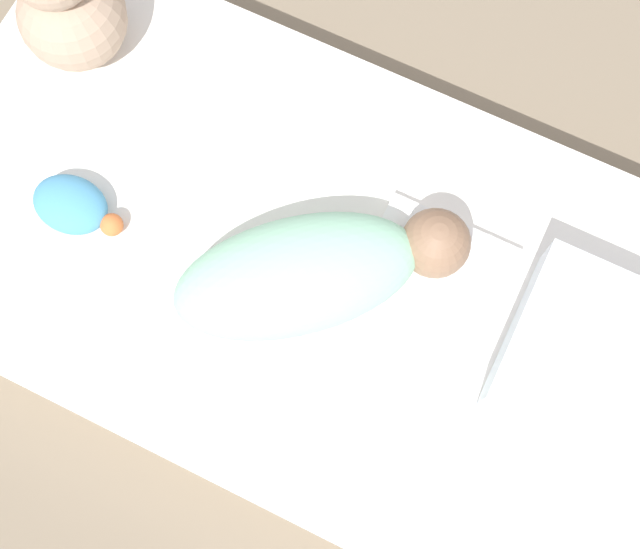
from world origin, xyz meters
TOP-DOWN VIEW (x-y plane):
  - ground_plane at (0.00, 0.00)m, footprint 12.00×12.00m
  - bed_mattress at (0.00, 0.00)m, footprint 1.58×0.80m
  - burp_cloth at (0.14, 0.07)m, footprint 0.24×0.22m
  - swaddled_baby at (-0.04, -0.03)m, footprint 0.46×0.42m
  - pillow at (0.48, 0.04)m, footprint 0.38×0.28m
  - bunny_plush at (-0.62, 0.20)m, footprint 0.19×0.19m
  - turtle_plush at (-0.47, -0.09)m, footprint 0.17×0.10m

SIDE VIEW (x-z plane):
  - ground_plane at x=0.00m, z-range 0.00..0.00m
  - bed_mattress at x=0.00m, z-range 0.00..0.14m
  - burp_cloth at x=0.14m, z-range 0.14..0.16m
  - turtle_plush at x=-0.47m, z-range 0.14..0.20m
  - pillow at x=0.48m, z-range 0.14..0.25m
  - swaddled_baby at x=-0.04m, z-range 0.14..0.28m
  - bunny_plush at x=-0.62m, z-range 0.10..0.46m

